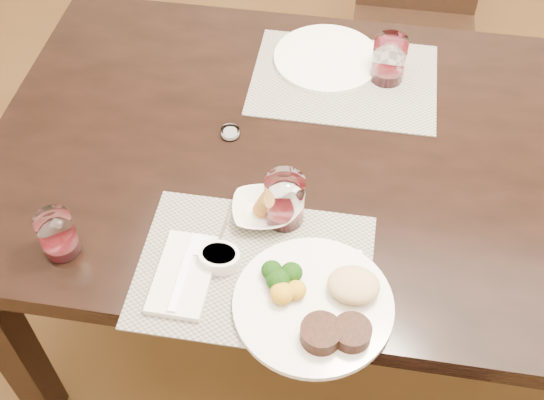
% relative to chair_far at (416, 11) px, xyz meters
% --- Properties ---
extents(ground_plane, '(4.50, 4.50, 0.00)m').
position_rel_chair_far_xyz_m(ground_plane, '(0.00, -0.93, -0.50)').
color(ground_plane, '#412C15').
rests_on(ground_plane, ground).
extents(dining_table, '(2.00, 1.00, 0.75)m').
position_rel_chair_far_xyz_m(dining_table, '(0.00, -0.93, 0.16)').
color(dining_table, black).
rests_on(dining_table, ground).
extents(chair_far, '(0.42, 0.42, 0.90)m').
position_rel_chair_far_xyz_m(chair_far, '(0.00, 0.00, 0.00)').
color(chair_far, black).
rests_on(chair_far, ground).
extents(placemat_near, '(0.46, 0.34, 0.00)m').
position_rel_chair_far_xyz_m(placemat_near, '(-0.32, -1.29, 0.25)').
color(placemat_near, gray).
rests_on(placemat_near, dining_table).
extents(placemat_far, '(0.46, 0.34, 0.00)m').
position_rel_chair_far_xyz_m(placemat_far, '(-0.20, -0.69, 0.25)').
color(placemat_far, gray).
rests_on(placemat_far, dining_table).
extents(dinner_plate, '(0.30, 0.30, 0.05)m').
position_rel_chair_far_xyz_m(dinner_plate, '(-0.19, -1.36, 0.27)').
color(dinner_plate, white).
rests_on(dinner_plate, placemat_near).
extents(napkin_fork, '(0.11, 0.19, 0.02)m').
position_rel_chair_far_xyz_m(napkin_fork, '(-0.46, -1.33, 0.26)').
color(napkin_fork, silver).
rests_on(napkin_fork, placemat_near).
extents(steak_knife, '(0.02, 0.25, 0.01)m').
position_rel_chair_far_xyz_m(steak_knife, '(-0.12, -1.38, 0.26)').
color(steak_knife, white).
rests_on(steak_knife, placemat_near).
extents(cracker_bowl, '(0.14, 0.14, 0.05)m').
position_rel_chair_far_xyz_m(cracker_bowl, '(-0.33, -1.15, 0.27)').
color(cracker_bowl, white).
rests_on(cracker_bowl, placemat_near).
extents(sauce_ramekin, '(0.08, 0.12, 0.07)m').
position_rel_chair_far_xyz_m(sauce_ramekin, '(-0.39, -1.29, 0.27)').
color(sauce_ramekin, white).
rests_on(sauce_ramekin, placemat_near).
extents(wine_glass_near, '(0.08, 0.08, 0.11)m').
position_rel_chair_far_xyz_m(wine_glass_near, '(-0.29, -1.15, 0.30)').
color(wine_glass_near, silver).
rests_on(wine_glass_near, placemat_near).
extents(far_plate, '(0.27, 0.27, 0.01)m').
position_rel_chair_far_xyz_m(far_plate, '(-0.25, -0.62, 0.26)').
color(far_plate, white).
rests_on(far_plate, placemat_far).
extents(wine_glass_far, '(0.08, 0.08, 0.12)m').
position_rel_chair_far_xyz_m(wine_glass_far, '(-0.10, -0.67, 0.30)').
color(wine_glass_far, silver).
rests_on(wine_glass_far, placemat_far).
extents(wine_glass_side, '(0.07, 0.07, 0.10)m').
position_rel_chair_far_xyz_m(wine_glass_side, '(-0.72, -1.31, 0.29)').
color(wine_glass_side, silver).
rests_on(wine_glass_side, dining_table).
extents(salt_cellar, '(0.04, 0.04, 0.02)m').
position_rel_chair_far_xyz_m(salt_cellar, '(-0.45, -0.93, 0.26)').
color(salt_cellar, silver).
rests_on(salt_cellar, dining_table).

